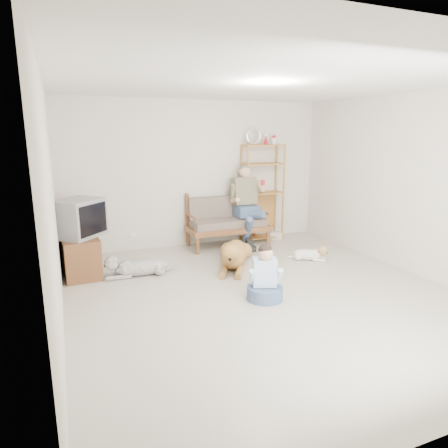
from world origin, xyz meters
name	(u,v)px	position (x,y,z in m)	size (l,w,h in m)	color
floor	(265,294)	(0.00, 0.00, 0.00)	(5.50, 5.50, 0.00)	#BBB6A4
ceiling	(270,82)	(0.00, 0.00, 2.70)	(5.50, 5.50, 0.00)	white
wall_back	(197,174)	(0.00, 2.75, 1.35)	(5.00, 5.00, 0.00)	beige
wall_left	(52,208)	(-2.50, 0.00, 1.35)	(5.50, 5.50, 0.00)	beige
wall_right	(415,185)	(2.50, 0.00, 1.35)	(5.50, 5.50, 0.00)	beige
loveseat	(227,220)	(0.46, 2.42, 0.49)	(1.51, 0.73, 0.95)	brown
man	(248,210)	(0.81, 2.22, 0.70)	(0.58, 0.83, 1.34)	#465D81
etagere	(262,192)	(1.28, 2.55, 0.97)	(0.84, 0.37, 2.20)	olive
book_stack	(276,235)	(1.56, 2.47, 0.07)	(0.23, 0.17, 0.15)	white
tv_stand	(80,255)	(-2.23, 1.76, 0.30)	(0.57, 0.94, 0.60)	brown
crt_tv	(79,218)	(-2.20, 1.74, 0.88)	(0.85, 0.86, 0.56)	slate
wall_outlet	(133,234)	(-1.25, 2.73, 0.30)	(0.12, 0.02, 0.08)	white
golden_retriever	(234,254)	(0.09, 1.22, 0.20)	(0.91, 1.48, 0.49)	#B77D3F
shaggy_dog	(135,267)	(-1.47, 1.37, 0.14)	(1.18, 0.29, 0.35)	white
terrier	(312,254)	(1.43, 1.01, 0.11)	(0.60, 0.49, 0.26)	silver
child	(265,280)	(-0.07, -0.13, 0.26)	(0.47, 0.47, 0.74)	#465D81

